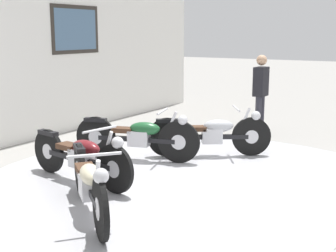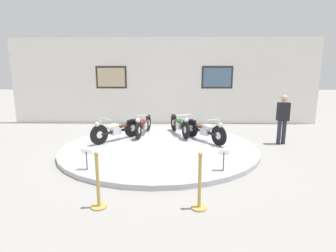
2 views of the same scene
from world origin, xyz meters
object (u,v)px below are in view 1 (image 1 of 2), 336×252
(motorcycle_silver, at_px, (212,133))
(visitor_standing, at_px, (261,90))
(motorcycle_maroon, at_px, (81,155))
(motorcycle_green, at_px, (139,135))
(motorcycle_cream, at_px, (89,182))

(motorcycle_silver, distance_m, visitor_standing, 2.58)
(motorcycle_maroon, height_order, visitor_standing, visitor_standing)
(motorcycle_silver, bearing_deg, visitor_standing, 3.67)
(motorcycle_green, xyz_separation_m, motorcycle_silver, (0.81, -0.86, -0.01))
(motorcycle_cream, xyz_separation_m, motorcycle_maroon, (0.82, 0.85, -0.01))
(motorcycle_cream, xyz_separation_m, motorcycle_green, (2.13, 0.85, 0.01))
(motorcycle_silver, bearing_deg, motorcycle_maroon, 158.08)
(motorcycle_cream, distance_m, visitor_standing, 5.50)
(motorcycle_maroon, height_order, motorcycle_silver, motorcycle_silver)
(motorcycle_cream, relative_size, visitor_standing, 0.96)
(motorcycle_cream, distance_m, motorcycle_green, 2.30)
(motorcycle_maroon, relative_size, motorcycle_silver, 1.17)
(motorcycle_cream, relative_size, motorcycle_green, 0.81)
(motorcycle_maroon, distance_m, motorcycle_green, 1.31)
(motorcycle_cream, relative_size, motorcycle_silver, 0.93)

